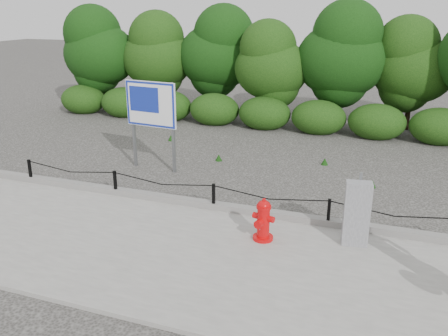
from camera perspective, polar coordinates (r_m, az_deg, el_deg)
ground at (r=10.56m, az=-1.24°, el=-5.37°), size 90.00×90.00×0.00m
sidewalk at (r=8.91m, az=-5.97°, el=-10.09°), size 14.00×4.00×0.08m
curb at (r=10.55m, az=-1.15°, el=-4.52°), size 14.00×0.22×0.14m
chain_barrier at (r=10.38m, az=-1.26°, el=-3.07°), size 10.06×0.06×0.60m
treeline at (r=18.26m, az=9.99°, el=13.18°), size 20.17×3.80×5.06m
fire_hydrant at (r=9.09m, az=4.74°, el=-6.30°), size 0.47×0.49×0.84m
utility_cabinet at (r=9.15m, az=15.68°, el=-5.30°), size 0.51×0.37×1.37m
advertising_sign at (r=12.98m, az=-8.79°, el=7.12°), size 1.53×0.26×2.46m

